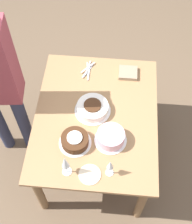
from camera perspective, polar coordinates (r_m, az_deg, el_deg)
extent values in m
plane|color=brown|center=(3.16, 0.00, -7.76)|extent=(12.00, 12.00, 0.00)
cube|color=#9E754C|center=(2.53, 0.00, -0.80)|extent=(1.26, 0.99, 0.03)
cylinder|color=brown|center=(3.19, -6.66, 4.63)|extent=(0.07, 0.07, 0.70)
cylinder|color=brown|center=(2.68, -10.35, -14.36)|extent=(0.07, 0.07, 0.70)
cylinder|color=brown|center=(3.16, 8.52, 3.54)|extent=(0.07, 0.07, 0.70)
cylinder|color=brown|center=(2.64, 8.34, -15.97)|extent=(0.07, 0.07, 0.70)
cylinder|color=white|center=(2.54, -0.62, 0.31)|extent=(0.29, 0.29, 0.01)
cylinder|color=white|center=(2.51, -0.63, 0.77)|extent=(0.25, 0.25, 0.07)
cylinder|color=#422614|center=(2.48, -0.64, 1.27)|extent=(0.14, 0.14, 0.01)
cylinder|color=white|center=(2.40, -3.83, -5.63)|extent=(0.25, 0.25, 0.01)
cylinder|color=#422614|center=(2.36, -3.88, -5.18)|extent=(0.21, 0.21, 0.07)
cylinder|color=white|center=(2.32, -3.94, -4.69)|extent=(0.12, 0.12, 0.01)
cylinder|color=white|center=(2.40, 2.66, -5.16)|extent=(0.25, 0.25, 0.01)
cylinder|color=#E5B2C6|center=(2.36, 2.71, -4.58)|extent=(0.21, 0.21, 0.10)
cylinder|color=silver|center=(2.30, -5.32, -10.76)|extent=(0.07, 0.07, 0.00)
cylinder|color=silver|center=(2.25, -5.43, -10.25)|extent=(0.01, 0.01, 0.10)
cone|color=silver|center=(2.15, -5.67, -9.06)|extent=(0.05, 0.05, 0.13)
cylinder|color=silver|center=(2.29, 2.48, -11.02)|extent=(0.06, 0.06, 0.00)
cylinder|color=silver|center=(2.24, 2.53, -10.53)|extent=(0.01, 0.01, 0.10)
cone|color=silver|center=(2.16, 2.62, -9.57)|extent=(0.05, 0.05, 0.09)
cylinder|color=beige|center=(2.28, -1.13, -11.37)|extent=(0.16, 0.16, 0.01)
cube|color=silver|center=(2.81, -1.54, 7.81)|extent=(0.17, 0.04, 0.00)
cube|color=silver|center=(2.80, -1.39, 7.57)|extent=(0.16, 0.08, 0.00)
cube|color=silver|center=(2.77, -1.33, 7.17)|extent=(0.17, 0.01, 0.00)
cube|color=silver|center=(2.81, -1.48, 8.08)|extent=(0.17, 0.04, 0.00)
cube|color=silver|center=(2.78, -1.70, 7.53)|extent=(0.16, 0.07, 0.00)
cube|color=silver|center=(2.80, -1.48, 8.17)|extent=(0.14, 0.12, 0.00)
cube|color=gray|center=(2.77, 5.87, 7.12)|extent=(0.15, 0.16, 0.03)
cylinder|color=#2D334C|center=(2.92, -13.19, -1.66)|extent=(0.11, 0.11, 0.85)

